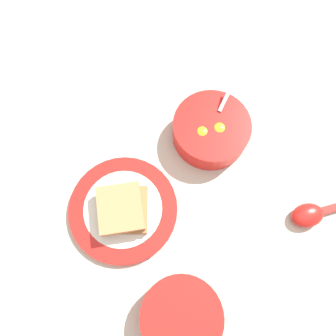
{
  "coord_description": "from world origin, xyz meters",
  "views": [
    {
      "loc": [
        0.12,
        0.08,
        0.61
      ],
      "look_at": [
        0.05,
        -0.11,
        0.02
      ],
      "focal_mm": 35.0,
      "sensor_mm": 36.0,
      "label": 1
    }
  ],
  "objects": [
    {
      "name": "congee_bowl",
      "position": [
        0.13,
        0.14,
        0.03
      ],
      "size": [
        0.14,
        0.14,
        0.05
      ],
      "color": "red",
      "rests_on": "ground_plane"
    },
    {
      "name": "toast_plate",
      "position": [
        0.16,
        -0.07,
        0.01
      ],
      "size": [
        0.2,
        0.2,
        0.01
      ],
      "color": "red",
      "rests_on": "ground_plane"
    },
    {
      "name": "egg_bowl",
      "position": [
        -0.06,
        -0.14,
        0.03
      ],
      "size": [
        0.15,
        0.15,
        0.08
      ],
      "color": "red",
      "rests_on": "ground_plane"
    },
    {
      "name": "toast_sandwich",
      "position": [
        0.16,
        -0.06,
        0.03
      ],
      "size": [
        0.11,
        0.11,
        0.03
      ],
      "color": "#9E7042",
      "rests_on": "toast_plate"
    },
    {
      "name": "soup_spoon",
      "position": [
        -0.17,
        0.08,
        0.01
      ],
      "size": [
        0.15,
        0.05,
        0.03
      ],
      "color": "red",
      "rests_on": "ground_plane"
    },
    {
      "name": "ground_plane",
      "position": [
        0.0,
        0.0,
        0.0
      ],
      "size": [
        3.0,
        3.0,
        0.0
      ],
      "primitive_type": "plane",
      "color": "beige"
    }
  ]
}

